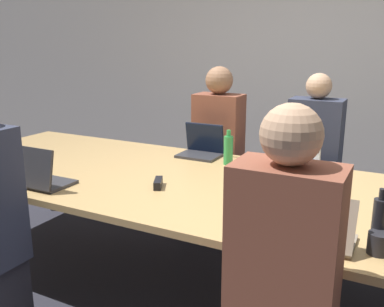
{
  "coord_description": "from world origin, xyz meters",
  "views": [
    {
      "loc": [
        0.88,
        -2.35,
        1.62
      ],
      "look_at": [
        -0.39,
        0.1,
        0.89
      ],
      "focal_mm": 40.0,
      "sensor_mm": 36.0,
      "label": 1
    }
  ],
  "objects_px": {
    "laptop_near_midright": "(313,230)",
    "laptop_far_midleft": "(202,147)",
    "laptop_near_left": "(38,175)",
    "laptop_far_center": "(294,160)",
    "person_far_center": "(313,165)",
    "person_near_midright": "(282,292)",
    "person_far_midleft": "(218,152)",
    "cup_near_midright": "(379,243)",
    "bottle_far_midleft": "(228,150)",
    "stapler": "(158,183)",
    "cup_far_center": "(333,170)",
    "bottle_near_midright": "(379,222)"
  },
  "relations": [
    {
      "from": "cup_near_midright",
      "to": "person_far_midleft",
      "type": "bearing_deg",
      "value": 133.99
    },
    {
      "from": "person_near_midright",
      "to": "person_far_center",
      "type": "distance_m",
      "value": 1.92
    },
    {
      "from": "laptop_near_midright",
      "to": "laptop_far_center",
      "type": "height_order",
      "value": "laptop_far_center"
    },
    {
      "from": "person_far_midleft",
      "to": "cup_near_midright",
      "type": "bearing_deg",
      "value": -46.01
    },
    {
      "from": "person_near_midright",
      "to": "cup_far_center",
      "type": "xyz_separation_m",
      "value": [
        -0.07,
        1.42,
        0.1
      ]
    },
    {
      "from": "person_far_center",
      "to": "cup_far_center",
      "type": "distance_m",
      "value": 0.54
    },
    {
      "from": "laptop_near_left",
      "to": "laptop_far_center",
      "type": "distance_m",
      "value": 1.71
    },
    {
      "from": "laptop_far_center",
      "to": "stapler",
      "type": "distance_m",
      "value": 1.0
    },
    {
      "from": "cup_far_center",
      "to": "stapler",
      "type": "bearing_deg",
      "value": -141.51
    },
    {
      "from": "laptop_far_midleft",
      "to": "bottle_far_midleft",
      "type": "relative_size",
      "value": 1.26
    },
    {
      "from": "cup_far_center",
      "to": "stapler",
      "type": "distance_m",
      "value": 1.17
    },
    {
      "from": "person_far_center",
      "to": "laptop_near_left",
      "type": "bearing_deg",
      "value": -131.12
    },
    {
      "from": "cup_near_midright",
      "to": "stapler",
      "type": "relative_size",
      "value": 0.61
    },
    {
      "from": "cup_near_midright",
      "to": "cup_far_center",
      "type": "relative_size",
      "value": 1.05
    },
    {
      "from": "bottle_far_midleft",
      "to": "laptop_far_center",
      "type": "bearing_deg",
      "value": 12.28
    },
    {
      "from": "cup_far_center",
      "to": "person_far_midleft",
      "type": "distance_m",
      "value": 1.1
    },
    {
      "from": "laptop_far_midleft",
      "to": "stapler",
      "type": "xyz_separation_m",
      "value": [
        0.1,
        -0.81,
        -0.05
      ]
    },
    {
      "from": "laptop_near_left",
      "to": "person_far_midleft",
      "type": "relative_size",
      "value": 0.24
    },
    {
      "from": "person_far_center",
      "to": "cup_far_center",
      "type": "relative_size",
      "value": 15.46
    },
    {
      "from": "laptop_near_midright",
      "to": "person_far_center",
      "type": "bearing_deg",
      "value": -78.16
    },
    {
      "from": "laptop_near_midright",
      "to": "cup_near_midright",
      "type": "xyz_separation_m",
      "value": [
        0.27,
        0.04,
        -0.02
      ]
    },
    {
      "from": "bottle_far_midleft",
      "to": "stapler",
      "type": "xyz_separation_m",
      "value": [
        -0.19,
        -0.67,
        -0.09
      ]
    },
    {
      "from": "bottle_near_midright",
      "to": "person_far_midleft",
      "type": "height_order",
      "value": "person_far_midleft"
    },
    {
      "from": "laptop_far_center",
      "to": "stapler",
      "type": "relative_size",
      "value": 2.23
    },
    {
      "from": "person_near_midright",
      "to": "bottle_near_midright",
      "type": "bearing_deg",
      "value": -122.79
    },
    {
      "from": "laptop_near_midright",
      "to": "laptop_far_midleft",
      "type": "bearing_deg",
      "value": -45.79
    },
    {
      "from": "person_near_midright",
      "to": "laptop_far_center",
      "type": "bearing_deg",
      "value": -76.85
    },
    {
      "from": "cup_near_midright",
      "to": "person_near_midright",
      "type": "bearing_deg",
      "value": -127.91
    },
    {
      "from": "laptop_near_midright",
      "to": "stapler",
      "type": "xyz_separation_m",
      "value": [
        -1.02,
        0.34,
        -0.04
      ]
    },
    {
      "from": "person_near_midright",
      "to": "cup_near_midright",
      "type": "relative_size",
      "value": 14.99
    },
    {
      "from": "cup_far_center",
      "to": "laptop_near_left",
      "type": "bearing_deg",
      "value": -145.87
    },
    {
      "from": "bottle_near_midright",
      "to": "laptop_near_left",
      "type": "distance_m",
      "value": 1.94
    },
    {
      "from": "person_far_center",
      "to": "bottle_far_midleft",
      "type": "bearing_deg",
      "value": -133.13
    },
    {
      "from": "bottle_near_midright",
      "to": "laptop_far_center",
      "type": "bearing_deg",
      "value": 122.07
    },
    {
      "from": "laptop_near_midright",
      "to": "laptop_far_center",
      "type": "xyz_separation_m",
      "value": [
        -0.37,
        1.11,
        0.0
      ]
    },
    {
      "from": "person_near_midright",
      "to": "cup_far_center",
      "type": "relative_size",
      "value": 15.76
    },
    {
      "from": "bottle_near_midright",
      "to": "laptop_far_midleft",
      "type": "height_order",
      "value": "bottle_near_midright"
    },
    {
      "from": "stapler",
      "to": "cup_near_midright",
      "type": "bearing_deg",
      "value": -39.35
    },
    {
      "from": "bottle_far_midleft",
      "to": "stapler",
      "type": "relative_size",
      "value": 1.67
    },
    {
      "from": "cup_near_midright",
      "to": "laptop_far_center",
      "type": "xyz_separation_m",
      "value": [
        -0.64,
        1.07,
        0.02
      ]
    },
    {
      "from": "laptop_near_midright",
      "to": "bottle_far_midleft",
      "type": "bearing_deg",
      "value": -50.5
    },
    {
      "from": "person_far_center",
      "to": "person_far_midleft",
      "type": "bearing_deg",
      "value": -174.63
    },
    {
      "from": "laptop_near_left",
      "to": "stapler",
      "type": "bearing_deg",
      "value": -152.75
    },
    {
      "from": "laptop_near_left",
      "to": "person_far_center",
      "type": "height_order",
      "value": "person_far_center"
    },
    {
      "from": "laptop_near_midright",
      "to": "laptop_far_midleft",
      "type": "height_order",
      "value": "laptop_far_midleft"
    },
    {
      "from": "laptop_far_midleft",
      "to": "person_far_midleft",
      "type": "distance_m",
      "value": 0.35
    },
    {
      "from": "person_far_midleft",
      "to": "stapler",
      "type": "bearing_deg",
      "value": -84.91
    },
    {
      "from": "laptop_far_center",
      "to": "laptop_far_midleft",
      "type": "height_order",
      "value": "laptop_far_midleft"
    },
    {
      "from": "person_near_midright",
      "to": "person_far_center",
      "type": "relative_size",
      "value": 1.02
    },
    {
      "from": "bottle_far_midleft",
      "to": "stapler",
      "type": "height_order",
      "value": "bottle_far_midleft"
    }
  ]
}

